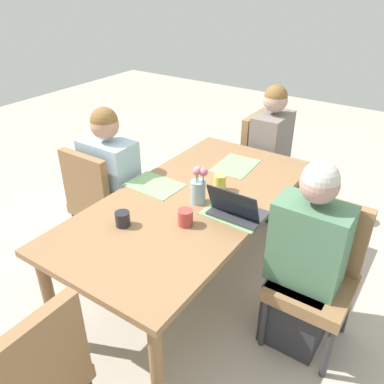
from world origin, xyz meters
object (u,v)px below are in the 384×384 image
(chair_head_left_left_mid, at_px, (264,159))
(chair_near_left_far, at_px, (100,198))
(coffee_mug_centre_left, at_px, (220,183))
(dining_table, at_px, (192,209))
(flower_vase, at_px, (198,187))
(person_near_left_far, at_px, (112,193))
(coffee_mug_near_left, at_px, (185,218))
(chair_head_right_right_near, at_px, (30,378))
(person_head_left_left_mid, at_px, (269,161))
(laptop_far_left_near, at_px, (237,210))
(chair_far_left_near, at_px, (318,269))
(coffee_mug_near_right, at_px, (123,219))
(person_far_left_near, at_px, (304,268))

(chair_head_left_left_mid, xyz_separation_m, chair_near_left_far, (1.34, -0.72, 0.00))
(chair_near_left_far, xyz_separation_m, coffee_mug_centre_left, (-0.26, 0.88, 0.29))
(dining_table, bearing_deg, flower_vase, 77.21)
(person_near_left_far, relative_size, coffee_mug_near_left, 12.57)
(dining_table, distance_m, coffee_mug_near_left, 0.32)
(flower_vase, xyz_separation_m, coffee_mug_centre_left, (-0.21, 0.03, -0.06))
(dining_table, bearing_deg, chair_near_left_far, -85.67)
(chair_head_right_right_near, bearing_deg, chair_near_left_far, -145.61)
(person_head_left_left_mid, distance_m, chair_near_left_far, 1.51)
(chair_head_left_left_mid, distance_m, person_near_left_far, 1.43)
(chair_head_left_left_mid, relative_size, laptop_far_left_near, 2.81)
(chair_far_left_near, distance_m, laptop_far_left_near, 0.58)
(dining_table, distance_m, chair_near_left_far, 0.81)
(chair_head_left_left_mid, bearing_deg, flower_vase, 5.65)
(dining_table, xyz_separation_m, coffee_mug_near_left, (0.26, 0.13, 0.13))
(coffee_mug_near_right, height_order, coffee_mug_centre_left, coffee_mug_centre_left)
(coffee_mug_near_right, bearing_deg, flower_vase, 154.41)
(chair_head_right_right_near, distance_m, coffee_mug_near_left, 1.07)
(person_head_left_left_mid, distance_m, coffee_mug_near_right, 1.71)
(chair_head_left_left_mid, distance_m, chair_near_left_far, 1.52)
(person_head_left_left_mid, relative_size, coffee_mug_near_right, 14.03)
(dining_table, xyz_separation_m, person_far_left_near, (-0.00, 0.77, -0.13))
(chair_far_left_near, relative_size, person_near_left_far, 0.75)
(dining_table, relative_size, chair_near_left_far, 2.12)
(person_far_left_near, bearing_deg, chair_far_left_near, 141.24)
(flower_vase, xyz_separation_m, coffee_mug_near_right, (0.45, -0.22, -0.07))
(coffee_mug_near_right, bearing_deg, coffee_mug_centre_left, 159.55)
(chair_near_left_far, bearing_deg, person_head_left_left_mid, 147.95)
(chair_far_left_near, bearing_deg, coffee_mug_near_left, -64.40)
(person_far_left_near, bearing_deg, coffee_mug_centre_left, -106.03)
(chair_head_left_left_mid, relative_size, coffee_mug_centre_left, 8.24)
(chair_far_left_near, bearing_deg, person_head_left_left_mid, -144.07)
(person_near_left_far, height_order, chair_head_right_right_near, person_near_left_far)
(chair_head_right_right_near, xyz_separation_m, coffee_mug_centre_left, (-1.49, 0.04, 0.29))
(coffee_mug_near_left, height_order, coffee_mug_centre_left, coffee_mug_centre_left)
(chair_head_left_left_mid, xyz_separation_m, flower_vase, (1.29, 0.13, 0.34))
(coffee_mug_near_right, bearing_deg, laptop_far_left_near, 131.94)
(laptop_far_left_near, relative_size, coffee_mug_near_right, 3.76)
(person_near_left_far, xyz_separation_m, coffee_mug_centre_left, (-0.18, 0.82, 0.26))
(person_far_left_near, bearing_deg, person_near_left_far, -90.52)
(chair_near_left_far, relative_size, laptop_far_left_near, 2.81)
(chair_near_left_far, bearing_deg, chair_head_right_right_near, 34.39)
(chair_near_left_far, distance_m, coffee_mug_near_right, 0.80)
(dining_table, distance_m, person_head_left_left_mid, 1.22)
(flower_vase, xyz_separation_m, laptop_far_left_near, (0.01, 0.28, -0.07))
(laptop_far_left_near, bearing_deg, chair_head_left_left_mid, -162.76)
(chair_far_left_near, bearing_deg, chair_head_left_left_mid, -143.11)
(coffee_mug_centre_left, bearing_deg, coffee_mug_near_left, 5.54)
(chair_far_left_near, xyz_separation_m, coffee_mug_near_right, (0.54, -0.99, 0.27))
(person_head_left_left_mid, xyz_separation_m, flower_vase, (1.23, 0.05, 0.32))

